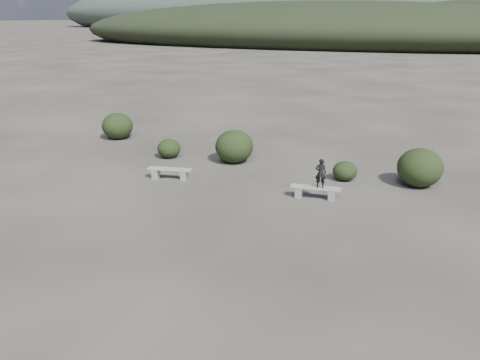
% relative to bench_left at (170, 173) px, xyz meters
% --- Properties ---
extents(ground, '(1200.00, 1200.00, 0.00)m').
position_rel_bench_left_xyz_m(ground, '(3.78, -5.37, -0.25)').
color(ground, '#2D2923').
rests_on(ground, ground).
extents(bench_left, '(1.65, 0.76, 0.40)m').
position_rel_bench_left_xyz_m(bench_left, '(0.00, 0.00, 0.00)').
color(bench_left, slate).
rests_on(bench_left, ground).
extents(bench_right, '(1.65, 0.60, 0.40)m').
position_rel_bench_left_xyz_m(bench_right, '(5.38, 0.33, -0.00)').
color(bench_right, slate).
rests_on(bench_right, ground).
extents(seated_person, '(0.40, 0.31, 0.97)m').
position_rel_bench_left_xyz_m(seated_person, '(5.52, 0.36, 0.64)').
color(seated_person, black).
rests_on(seated_person, bench_right).
extents(shrub_a, '(0.98, 0.98, 0.80)m').
position_rel_bench_left_xyz_m(shrub_a, '(-1.54, 2.35, 0.15)').
color(shrub_a, black).
rests_on(shrub_a, ground).
extents(shrub_b, '(1.55, 1.55, 1.33)m').
position_rel_bench_left_xyz_m(shrub_b, '(1.23, 2.91, 0.42)').
color(shrub_b, black).
rests_on(shrub_b, ground).
extents(shrub_c, '(0.88, 0.88, 0.71)m').
position_rel_bench_left_xyz_m(shrub_c, '(5.84, 2.57, 0.11)').
color(shrub_c, black).
rests_on(shrub_c, ground).
extents(shrub_d, '(1.55, 1.55, 1.35)m').
position_rel_bench_left_xyz_m(shrub_d, '(8.32, 3.03, 0.43)').
color(shrub_d, black).
rests_on(shrub_d, ground).
extents(shrub_f, '(1.48, 1.48, 1.25)m').
position_rel_bench_left_xyz_m(shrub_f, '(-5.58, 4.06, 0.38)').
color(shrub_f, black).
rests_on(shrub_f, ground).
extents(mountain_ridges, '(500.00, 400.00, 56.00)m').
position_rel_bench_left_xyz_m(mountain_ridges, '(-3.70, 333.69, 10.59)').
color(mountain_ridges, black).
rests_on(mountain_ridges, ground).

